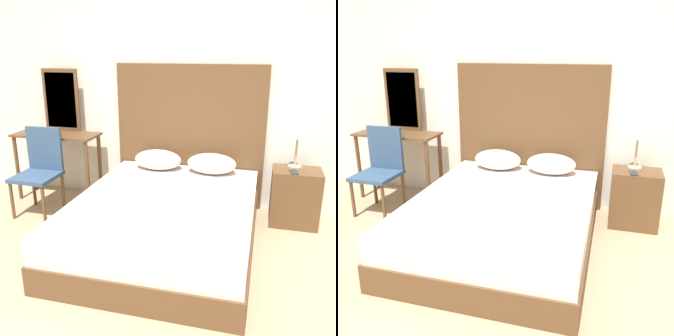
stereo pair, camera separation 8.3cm
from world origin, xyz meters
The scene contains 12 objects.
wall_back centered at (0.00, 2.39, 1.35)m, with size 10.00×0.06×2.70m.
bed centered at (0.14, 1.28, 0.23)m, with size 1.59×2.03×0.46m.
headboard centered at (0.14, 2.32, 0.79)m, with size 1.67×0.05×1.58m.
pillow_left centered at (-0.16, 2.08, 0.56)m, with size 0.52×0.34×0.21m.
pillow_right centered at (0.43, 2.08, 0.56)m, with size 0.52×0.34×0.21m.
phone_on_bed centered at (0.21, 1.13, 0.46)m, with size 0.16×0.15×0.01m.
nightstand centered at (1.30, 2.02, 0.29)m, with size 0.47×0.36×0.58m.
table_lamp centered at (1.27, 2.09, 0.94)m, with size 0.21×0.21×0.46m.
phone_on_nightstand centered at (1.26, 1.93, 0.59)m, with size 0.08×0.16×0.01m.
vanity_desk centered at (-1.38, 2.06, 0.63)m, with size 0.98×0.41×0.79m.
vanity_mirror centered at (-1.38, 2.23, 1.15)m, with size 0.44×0.03×0.72m.
chair centered at (-1.37, 1.67, 0.51)m, with size 0.43×0.45×0.92m.
Camera 2 is at (1.03, -1.70, 1.74)m, focal length 40.00 mm.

